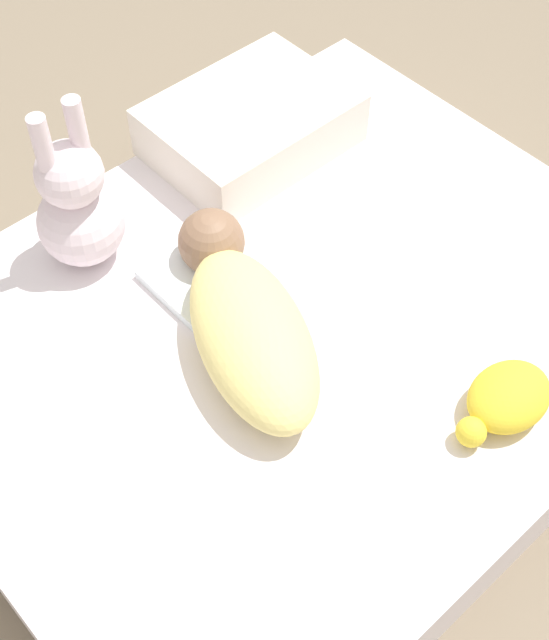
{
  "coord_description": "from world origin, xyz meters",
  "views": [
    {
      "loc": [
        0.68,
        0.7,
        1.4
      ],
      "look_at": [
        0.06,
        0.01,
        0.2
      ],
      "focal_mm": 50.0,
      "sensor_mm": 36.0,
      "label": 1
    }
  ],
  "objects_px": {
    "swaddled_baby": "(245,320)",
    "bunny_plush": "(77,206)",
    "pillow": "(250,125)",
    "turtle_plush": "(506,399)"
  },
  "relations": [
    {
      "from": "swaddled_baby",
      "to": "bunny_plush",
      "type": "relative_size",
      "value": 1.45
    },
    {
      "from": "pillow",
      "to": "swaddled_baby",
      "type": "bearing_deg",
      "value": 48.0
    },
    {
      "from": "swaddled_baby",
      "to": "pillow",
      "type": "relative_size",
      "value": 1.25
    },
    {
      "from": "pillow",
      "to": "turtle_plush",
      "type": "bearing_deg",
      "value": 81.03
    },
    {
      "from": "turtle_plush",
      "to": "swaddled_baby",
      "type": "bearing_deg",
      "value": -60.54
    },
    {
      "from": "bunny_plush",
      "to": "turtle_plush",
      "type": "height_order",
      "value": "bunny_plush"
    },
    {
      "from": "bunny_plush",
      "to": "pillow",
      "type": "bearing_deg",
      "value": -177.24
    },
    {
      "from": "bunny_plush",
      "to": "turtle_plush",
      "type": "relative_size",
      "value": 1.75
    },
    {
      "from": "pillow",
      "to": "bunny_plush",
      "type": "xyz_separation_m",
      "value": [
        0.42,
        0.02,
        0.07
      ]
    },
    {
      "from": "swaddled_baby",
      "to": "turtle_plush",
      "type": "height_order",
      "value": "swaddled_baby"
    }
  ]
}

